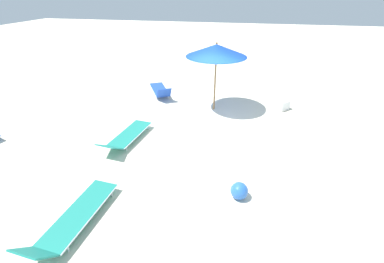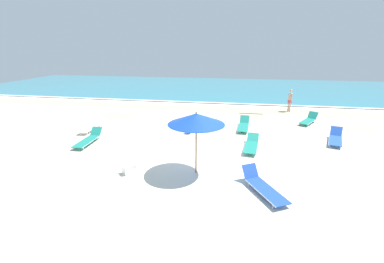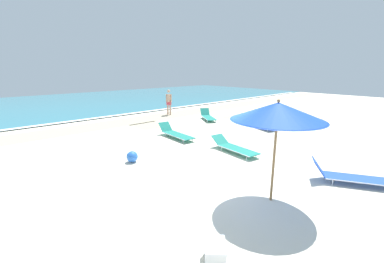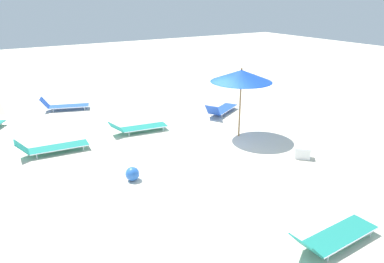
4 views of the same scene
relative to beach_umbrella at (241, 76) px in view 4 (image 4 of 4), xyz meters
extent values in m
cube|color=beige|center=(-0.32, 1.88, -2.32)|extent=(60.00, 60.00, 0.16)
cylinder|color=olive|center=(0.00, 0.00, -1.12)|extent=(0.06, 0.06, 2.25)
cone|color=blue|center=(0.00, 0.00, 0.01)|extent=(2.18, 2.18, 0.42)
cylinder|color=#13359C|center=(0.00, 0.00, -0.19)|extent=(2.12, 2.12, 0.01)
sphere|color=olive|center=(0.00, 0.00, 0.25)|extent=(0.07, 0.07, 0.07)
cube|color=blue|center=(2.64, -1.22, -2.07)|extent=(1.42, 1.89, 0.03)
cylinder|color=silver|center=(2.37, -1.37, -2.07)|extent=(0.92, 1.61, 0.03)
cylinder|color=silver|center=(2.90, -1.07, -2.07)|extent=(0.92, 1.61, 0.03)
cube|color=blue|center=(2.11, -0.28, -1.85)|extent=(0.67, 0.58, 0.46)
cylinder|color=silver|center=(2.76, -1.97, -2.16)|extent=(0.03, 0.03, 0.16)
cylinder|color=silver|center=(3.21, -1.72, -2.16)|extent=(0.03, 0.03, 0.16)
cylinder|color=silver|center=(2.06, -0.72, -2.16)|extent=(0.03, 0.03, 0.16)
cylinder|color=silver|center=(2.51, -0.47, -2.16)|extent=(0.03, 0.03, 0.16)
cylinder|color=silver|center=(5.99, 7.33, -2.16)|extent=(0.03, 0.03, 0.16)
cube|color=#1E8475|center=(2.28, 2.76, -2.07)|extent=(0.82, 1.78, 0.03)
cylinder|color=silver|center=(1.98, 2.80, -2.07)|extent=(0.25, 1.71, 0.03)
cylinder|color=silver|center=(2.57, 2.72, -2.07)|extent=(0.25, 1.71, 0.03)
cube|color=#1E8475|center=(2.42, 3.84, -1.92)|extent=(0.63, 0.54, 0.33)
cylinder|color=silver|center=(1.94, 2.13, -2.16)|extent=(0.03, 0.03, 0.16)
cylinder|color=silver|center=(2.44, 2.06, -2.16)|extent=(0.03, 0.03, 0.16)
cylinder|color=silver|center=(2.11, 3.46, -2.16)|extent=(0.03, 0.03, 0.16)
cylinder|color=silver|center=(2.62, 3.39, -2.16)|extent=(0.03, 0.03, 0.16)
cube|color=blue|center=(6.66, 4.46, -2.07)|extent=(1.11, 1.82, 0.03)
cylinder|color=silver|center=(6.38, 4.55, -2.07)|extent=(0.57, 1.63, 0.03)
cylinder|color=silver|center=(6.95, 4.36, -2.07)|extent=(0.57, 1.63, 0.03)
cube|color=blue|center=(6.99, 5.42, -1.85)|extent=(0.66, 0.51, 0.46)
cylinder|color=silver|center=(6.21, 3.91, -2.16)|extent=(0.03, 0.03, 0.16)
cylinder|color=silver|center=(6.69, 3.74, -2.16)|extent=(0.03, 0.03, 0.16)
cylinder|color=silver|center=(6.64, 5.17, -2.16)|extent=(0.03, 0.03, 0.16)
cylinder|color=silver|center=(7.12, 5.01, -2.16)|extent=(0.03, 0.03, 0.16)
cube|color=#1E8475|center=(-6.09, 2.11, -2.07)|extent=(0.67, 1.86, 0.03)
cylinder|color=silver|center=(-6.39, 2.10, -2.07)|extent=(0.10, 1.84, 0.03)
cylinder|color=silver|center=(-5.79, 2.12, -2.07)|extent=(0.10, 1.84, 0.03)
cube|color=#1E8475|center=(-6.13, 3.22, -1.87)|extent=(0.59, 0.43, 0.41)
cylinder|color=silver|center=(-6.32, 1.38, -2.16)|extent=(0.03, 0.03, 0.16)
cylinder|color=silver|center=(-5.81, 1.40, -2.16)|extent=(0.03, 0.03, 0.16)
cylinder|color=silver|center=(-6.37, 2.82, -2.16)|extent=(0.03, 0.03, 0.16)
cylinder|color=silver|center=(-5.87, 2.83, -2.16)|extent=(0.03, 0.03, 0.16)
cube|color=#1E8475|center=(1.96, 6.00, -2.07)|extent=(0.75, 1.92, 0.03)
cylinder|color=silver|center=(1.66, 6.02, -2.07)|extent=(0.18, 1.87, 0.03)
cylinder|color=silver|center=(2.26, 5.98, -2.07)|extent=(0.18, 1.87, 0.03)
cube|color=#1E8475|center=(2.05, 7.12, -1.87)|extent=(0.61, 0.44, 0.43)
cylinder|color=silver|center=(1.65, 5.29, -2.16)|extent=(0.03, 0.03, 0.16)
cylinder|color=silver|center=(2.15, 5.25, -2.16)|extent=(0.03, 0.03, 0.16)
cylinder|color=silver|center=(1.76, 6.75, -2.16)|extent=(0.03, 0.03, 0.16)
cylinder|color=silver|center=(2.27, 6.71, -2.16)|extent=(0.03, 0.03, 0.16)
sphere|color=blue|center=(-1.19, 4.73, -2.05)|extent=(0.40, 0.40, 0.40)
cube|color=white|center=(-2.62, -0.50, -2.08)|extent=(0.58, 0.58, 0.32)
cube|color=white|center=(-2.62, -0.50, -1.90)|extent=(0.60, 0.60, 0.05)
camera|label=1|loc=(-1.05, 9.22, 1.95)|focal=24.00mm
camera|label=2|loc=(1.44, -9.19, 2.60)|focal=24.00mm
camera|label=3|loc=(-5.40, -2.96, 0.98)|focal=24.00mm
camera|label=4|loc=(-10.10, 8.25, 2.70)|focal=35.00mm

